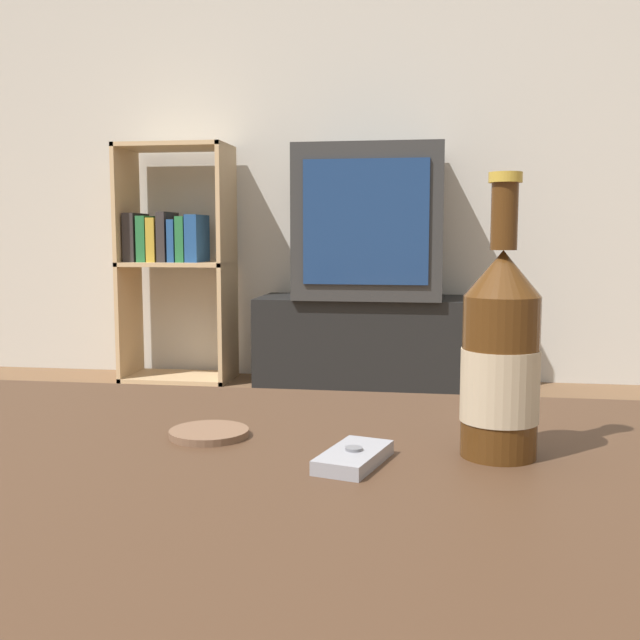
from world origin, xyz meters
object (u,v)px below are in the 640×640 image
tv_stand (369,343)px  television (370,223)px  bookshelf (173,254)px  cell_phone (354,457)px  beer_bottle (500,358)px

tv_stand → television: television is taller
bookshelf → cell_phone: size_ratio=10.40×
television → beer_bottle: bearing=-82.2°
bookshelf → beer_bottle: 3.01m
television → beer_bottle: 2.67m
bookshelf → beer_bottle: (1.32, -2.71, -0.03)m
television → cell_phone: size_ratio=6.20×
beer_bottle → tv_stand: bearing=97.8°
tv_stand → beer_bottle: beer_bottle is taller
tv_stand → beer_bottle: size_ratio=3.59×
tv_stand → television: bearing=-90.0°
tv_stand → bookshelf: 1.04m
beer_bottle → cell_phone: 0.18m
tv_stand → bookshelf: size_ratio=0.90×
tv_stand → cell_phone: 2.71m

